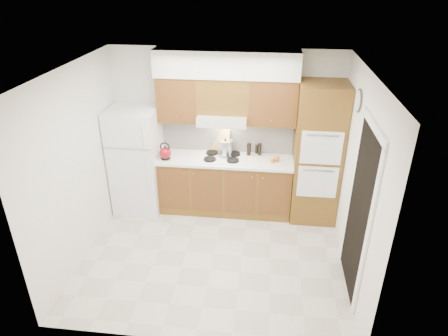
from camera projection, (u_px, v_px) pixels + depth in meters
The scene contains 26 objects.
floor at pixel (214, 254), 5.68m from camera, with size 3.60×3.60×0.00m, color beige.
ceiling at pixel (211, 71), 4.50m from camera, with size 3.60×3.60×0.00m, color white.
wall_back at pixel (226, 130), 6.42m from camera, with size 3.60×0.02×2.60m, color white.
wall_left at pixel (78, 166), 5.27m from camera, with size 0.02×3.00×2.60m, color white.
wall_right at pixel (358, 181), 4.90m from camera, with size 0.02×3.00×2.60m, color white.
fridge at pixel (137, 160), 6.44m from camera, with size 0.75×0.72×1.72m, color white.
base_cabinets at pixel (225, 185), 6.53m from camera, with size 2.11×0.60×0.90m, color brown.
countertop at pixel (225, 160), 6.31m from camera, with size 2.13×0.62×0.04m, color white.
backsplash at pixel (227, 135), 6.44m from camera, with size 2.11×0.03×0.56m, color white.
oven_cabinet at pixel (317, 154), 6.07m from camera, with size 0.70×0.65×2.20m, color brown.
upper_cab_left at pixel (178, 98), 6.09m from camera, with size 0.63×0.33×0.70m, color brown.
upper_cab_right at pixel (272, 102), 5.95m from camera, with size 0.73×0.33×0.70m, color brown.
range_hood at pixel (223, 119), 6.09m from camera, with size 0.75×0.45×0.15m, color silver.
upper_cab_over_hood at pixel (223, 95), 5.99m from camera, with size 0.75×0.33×0.55m, color brown.
soffit at pixel (226, 64), 5.76m from camera, with size 2.13×0.36×0.40m, color silver.
cooktop at pixel (222, 158), 6.32m from camera, with size 0.74×0.50×0.01m, color white.
doorway at pixel (359, 214), 4.70m from camera, with size 0.02×0.90×2.10m, color black.
wall_clock at pixel (359, 101), 5.00m from camera, with size 0.30×0.30×0.02m, color #3F3833.
kettle at pixel (165, 153), 6.24m from camera, with size 0.19×0.19×0.19m, color maroon.
cutting_board at pixel (220, 140), 6.45m from camera, with size 0.32×0.02×0.43m, color #D3B76C.
stock_pot at pixel (225, 148), 6.32m from camera, with size 0.22×0.22×0.23m, color #A8A9AD.
condiment_a at pixel (260, 149), 6.38m from camera, with size 0.06×0.06×0.20m, color black.
condiment_b at pixel (249, 149), 6.38m from camera, with size 0.06×0.06×0.20m, color black.
condiment_c at pixel (257, 149), 6.45m from camera, with size 0.05×0.05×0.15m, color black.
orange_near at pixel (277, 159), 6.19m from camera, with size 0.09×0.09×0.09m, color #D9610B.
orange_far at pixel (272, 160), 6.16m from camera, with size 0.07×0.07×0.07m, color orange.
Camera 1 is at (0.67, -4.46, 3.66)m, focal length 32.00 mm.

